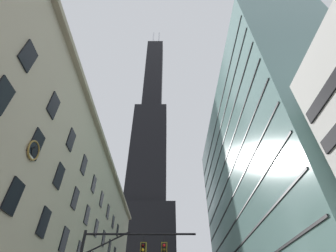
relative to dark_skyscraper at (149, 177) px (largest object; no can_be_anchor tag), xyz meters
name	(u,v)px	position (x,y,z in m)	size (l,w,h in m)	color
station_building	(47,230)	(-6.49, -75.51, -48.76)	(14.20, 57.09, 24.19)	#BCAF93
dark_skyscraper	(149,177)	(0.00, 0.00, 0.00)	(27.13, 27.13, 206.21)	black
glass_office_midrise	(265,186)	(29.48, -65.91, -37.60)	(14.52, 53.50, 46.46)	gray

